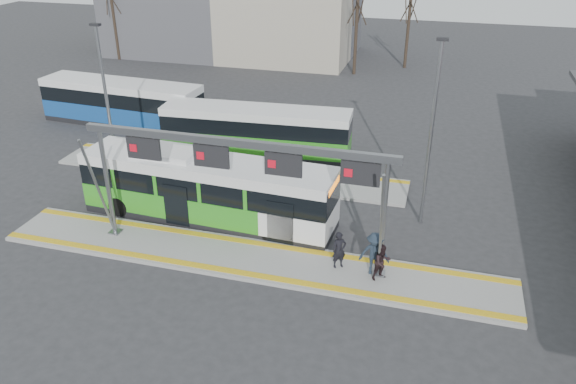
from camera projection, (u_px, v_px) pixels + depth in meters
The scene contains 16 objects.
ground at pixel (248, 260), 23.82m from camera, with size 120.00×120.00×0.00m, color #2D2D30.
platform_main at pixel (248, 259), 23.78m from camera, with size 22.00×3.00×0.15m, color gray.
platform_second at pixel (228, 172), 31.62m from camera, with size 20.00×3.00×0.15m, color gray.
tactile_main at pixel (248, 257), 23.74m from camera, with size 22.00×2.65×0.02m.
tactile_second at pixel (235, 162), 32.56m from camera, with size 20.00×0.35×0.02m.
gantry at pixel (238, 164), 22.17m from camera, with size 13.00×1.68×5.20m.
hero_bus at pixel (207, 190), 26.36m from camera, with size 12.25×3.18×3.34m.
bg_bus_green at pixel (256, 131), 33.64m from camera, with size 11.42×3.16×2.82m.
bg_bus_blue at pixel (122, 103), 38.24m from camera, with size 11.47×3.24×2.96m.
passenger_a at pixel (339, 250), 22.78m from camera, with size 0.58×0.38×1.60m, color black.
passenger_b at pixel (382, 262), 22.05m from camera, with size 0.75×0.59×1.55m, color black.
passenger_c at pixel (374, 254), 22.30m from camera, with size 1.20×0.69×1.86m, color #1E2937.
tree_left at pixel (358, 6), 47.82m from camera, with size 1.40×1.40×7.72m.
tree_mid at pixel (410, 6), 49.97m from camera, with size 1.40×1.40×7.33m.
lamp_west at pixel (108, 106), 28.11m from camera, with size 0.50×0.25×8.53m.
lamp_east at pixel (431, 132), 24.64m from camera, with size 0.50×0.25×8.65m.
Camera 1 is at (7.05, -18.71, 13.37)m, focal length 35.00 mm.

